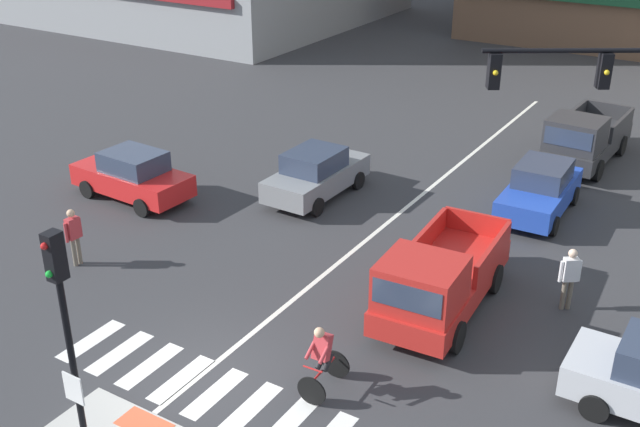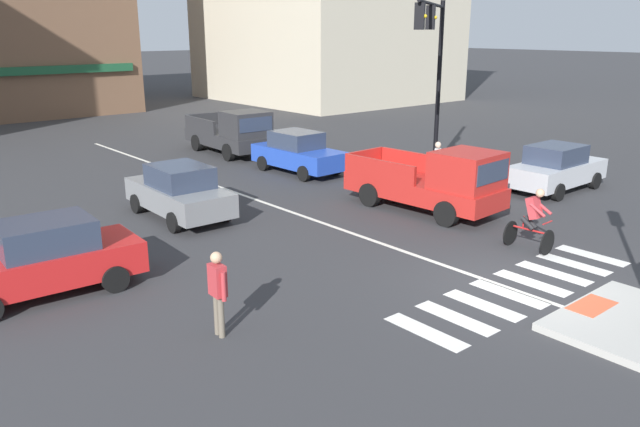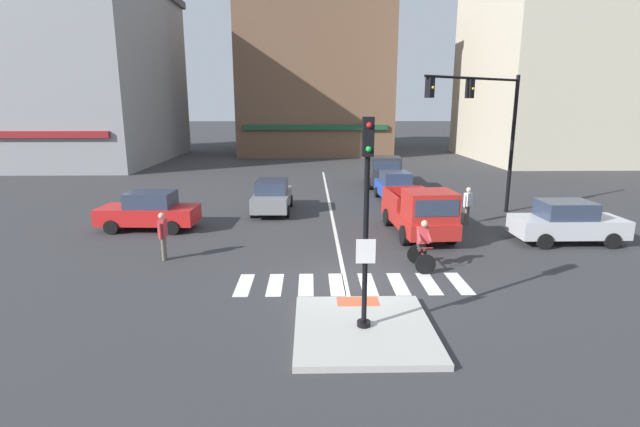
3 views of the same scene
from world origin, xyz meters
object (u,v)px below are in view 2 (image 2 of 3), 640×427
Objects in this scene: car_grey_westbound_far at (179,192)px; pedestrian_at_curb_left at (218,287)px; car_silver_cross_right at (556,168)px; pickup_truck_red_eastbound_mid at (435,182)px; cyclist at (533,218)px; pickup_truck_charcoal_eastbound_distant at (233,133)px; car_blue_eastbound_far at (298,153)px; traffic_light_mast at (434,54)px; car_red_cross_left at (43,258)px; pedestrian_waiting_far_side at (437,161)px.

pedestrian_at_curb_left is at bearing -113.12° from car_grey_westbound_far.
car_silver_cross_right and car_grey_westbound_far have the same top height.
pickup_truck_red_eastbound_mid is 3.98m from cyclist.
car_grey_westbound_far is 0.80× the size of pickup_truck_charcoal_eastbound_distant.
car_grey_westbound_far is 1.00× the size of car_blue_eastbound_far.
car_grey_westbound_far is at bearing 172.83° from traffic_light_mast.
car_blue_eastbound_far is 0.99× the size of car_red_cross_left.
pedestrian_waiting_far_side is (2.30, -5.17, 0.17)m from car_blue_eastbound_far.
car_grey_westbound_far is at bearing 33.18° from car_red_cross_left.
car_silver_cross_right is 16.96m from car_red_cross_left.
car_blue_eastbound_far is 4.83m from pickup_truck_charcoal_eastbound_distant.
car_grey_westbound_far is at bearing 143.60° from pickup_truck_red_eastbound_mid.
car_silver_cross_right is 15.05m from pedestrian_at_curb_left.
car_grey_westbound_far is 5.97m from car_red_cross_left.
car_blue_eastbound_far is (6.63, 2.57, 0.00)m from car_grey_westbound_far.
pickup_truck_charcoal_eastbound_distant reaches higher than car_grey_westbound_far.
pickup_truck_red_eastbound_mid is (-0.31, -7.23, 0.17)m from car_blue_eastbound_far.
pedestrian_at_curb_left is (1.84, -4.12, 0.17)m from car_red_cross_left.
pickup_truck_charcoal_eastbound_distant is (0.07, 4.83, 0.17)m from car_blue_eastbound_far.
pedestrian_waiting_far_side is at bearing 133.50° from car_silver_cross_right.
pickup_truck_red_eastbound_mid is (-3.73, -3.39, -3.68)m from traffic_light_mast.
pickup_truck_charcoal_eastbound_distant is at bearing 111.39° from car_silver_cross_right.
pedestrian_at_curb_left reaches higher than car_red_cross_left.
car_silver_cross_right is at bearing -25.47° from car_grey_westbound_far.
car_silver_cross_right is 0.79× the size of pickup_truck_charcoal_eastbound_distant.
traffic_light_mast is at bearing 42.28° from pickup_truck_red_eastbound_mid.
car_red_cross_left is at bearing 172.99° from pickup_truck_red_eastbound_mid.
car_grey_westbound_far is 9.98m from pickup_truck_charcoal_eastbound_distant.
car_blue_eastbound_far is 2.49× the size of pedestrian_at_curb_left.
pedestrian_waiting_far_side is at bearing 21.63° from pedestrian_at_curb_left.
pedestrian_waiting_far_side is at bearing 59.98° from cyclist.
cyclist is (10.48, -5.29, 0.06)m from car_red_cross_left.
traffic_light_mast reaches higher than cyclist.
pickup_truck_charcoal_eastbound_distant reaches higher than pedestrian_waiting_far_side.
car_grey_westbound_far and car_blue_eastbound_far have the same top height.
pedestrian_at_curb_left is at bearing -173.24° from car_silver_cross_right.
cyclist is at bearing -122.07° from traffic_light_mast.
car_silver_cross_right is 13.98m from pickup_truck_charcoal_eastbound_distant.
pickup_truck_red_eastbound_mid is 3.32m from pedestrian_waiting_far_side.
cyclist is at bearing -102.10° from pickup_truck_red_eastbound_mid.
pickup_truck_red_eastbound_mid is (11.32, -1.39, 0.17)m from car_red_cross_left.
car_grey_westbound_far is 2.46× the size of cyclist.
car_red_cross_left is at bearing -146.82° from car_grey_westbound_far.
pickup_truck_red_eastbound_mid reaches higher than car_red_cross_left.
cyclist is at bearing -120.02° from pedestrian_waiting_far_side.
car_grey_westbound_far is 7.11m from car_blue_eastbound_far.
car_grey_westbound_far is 0.80× the size of pickup_truck_red_eastbound_mid.
pedestrian_at_curb_left and pedestrian_waiting_far_side have the same top height.
pedestrian_waiting_far_side reaches higher than car_grey_westbound_far.
car_blue_eastbound_far is (-3.43, 3.83, -3.84)m from traffic_light_mast.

